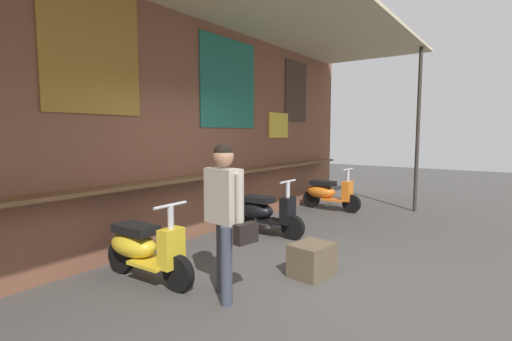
{
  "coord_description": "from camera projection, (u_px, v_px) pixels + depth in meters",
  "views": [
    {
      "loc": [
        -4.0,
        -2.52,
        1.73
      ],
      "look_at": [
        1.46,
        1.4,
        1.07
      ],
      "focal_mm": 26.36,
      "sensor_mm": 36.0,
      "label": 1
    }
  ],
  "objects": [
    {
      "name": "market_stall_facade",
      "position": [
        178.0,
        110.0,
        5.71
      ],
      "size": [
        11.42,
        2.84,
        3.69
      ],
      "color": "brown",
      "rests_on": "ground_plane"
    },
    {
      "name": "merchandise_crate",
      "position": [
        312.0,
        260.0,
        4.58
      ],
      "size": [
        0.56,
        0.47,
        0.4
      ],
      "primitive_type": "cube",
      "rotation": [
        0.0,
        0.0,
        -0.14
      ],
      "color": "brown",
      "rests_on": "ground_plane"
    },
    {
      "name": "ground_plane",
      "position": [
        278.0,
        268.0,
        4.87
      ],
      "size": [
        31.96,
        31.96,
        0.0
      ],
      "primitive_type": "plane",
      "color": "#474442"
    },
    {
      "name": "shopper_with_handbag",
      "position": [
        225.0,
        206.0,
        3.88
      ],
      "size": [
        0.36,
        0.66,
        1.64
      ],
      "rotation": [
        0.0,
        0.0,
        -0.16
      ],
      "color": "#383D4C",
      "rests_on": "ground_plane"
    },
    {
      "name": "scooter_yellow",
      "position": [
        143.0,
        248.0,
        4.43
      ],
      "size": [
        0.46,
        1.4,
        0.97
      ],
      "rotation": [
        0.0,
        0.0,
        -1.54
      ],
      "color": "gold",
      "rests_on": "ground_plane"
    },
    {
      "name": "scooter_black",
      "position": [
        263.0,
        212.0,
        6.46
      ],
      "size": [
        0.46,
        1.4,
        0.97
      ],
      "rotation": [
        0.0,
        0.0,
        -1.56
      ],
      "color": "black",
      "rests_on": "ground_plane"
    },
    {
      "name": "scooter_orange",
      "position": [
        328.0,
        193.0,
        8.55
      ],
      "size": [
        0.46,
        1.4,
        0.97
      ],
      "rotation": [
        0.0,
        0.0,
        -1.61
      ],
      "color": "orange",
      "rests_on": "ground_plane"
    }
  ]
}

